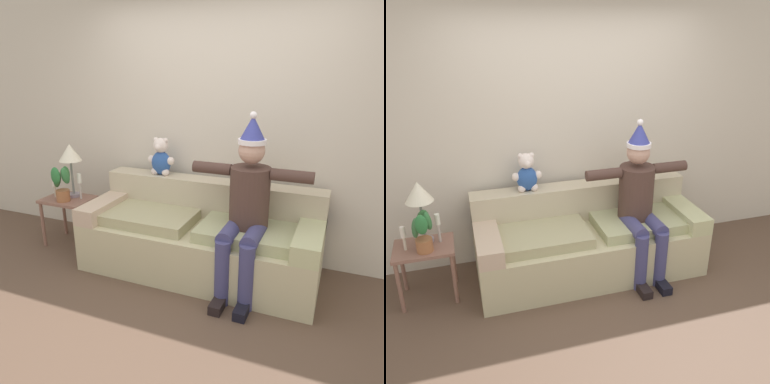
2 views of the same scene
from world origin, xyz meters
TOP-DOWN VIEW (x-y plane):
  - ground_plane at (0.00, 0.00)m, footprint 10.00×10.00m
  - back_wall at (0.00, 1.55)m, footprint 7.00×0.10m
  - couch at (0.00, 1.03)m, footprint 2.20×0.86m
  - person_seated at (0.46, 0.87)m, footprint 1.02×0.77m
  - teddy_bear at (-0.54, 1.30)m, footprint 0.29×0.17m
  - side_table at (-1.54, 1.02)m, footprint 0.52×0.40m
  - table_lamp at (-1.52, 1.10)m, footprint 0.24×0.24m
  - potted_plant at (-1.51, 0.93)m, footprint 0.19×0.25m
  - candle_tall at (-1.68, 1.00)m, footprint 0.04×0.04m
  - candle_short at (-1.39, 1.06)m, footprint 0.04×0.04m

SIDE VIEW (x-z plane):
  - ground_plane at x=0.00m, z-range 0.00..0.00m
  - couch at x=0.00m, z-range -0.08..0.75m
  - side_table at x=-1.54m, z-range 0.17..0.70m
  - candle_tall at x=-1.68m, z-range 0.56..0.79m
  - candle_short at x=-1.39m, z-range 0.57..0.85m
  - potted_plant at x=-1.51m, z-range 0.54..0.93m
  - person_seated at x=0.46m, z-range 0.02..1.56m
  - table_lamp at x=-1.52m, z-range 0.70..1.28m
  - teddy_bear at x=-0.54m, z-range 0.81..1.19m
  - back_wall at x=0.00m, z-range 0.00..2.70m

